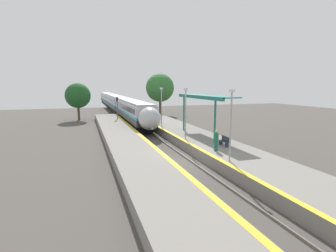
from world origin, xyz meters
TOP-DOWN VIEW (x-y plane):
  - ground_plane at (0.00, 0.00)m, footprint 120.00×120.00m
  - rail_left at (-0.72, 0.00)m, footprint 0.08×90.00m
  - rail_right at (0.72, 0.00)m, footprint 0.08×90.00m
  - train at (0.00, 45.47)m, footprint 2.88×71.80m
  - platform_right at (4.15, 0.00)m, footprint 5.09×64.00m
  - platform_left at (-3.67, 0.00)m, footprint 4.14×64.00m
  - platform_bench at (4.45, 0.70)m, footprint 0.44×1.46m
  - person_waiting at (2.80, -0.69)m, footprint 0.36×0.24m
  - railway_signal at (-2.42, 23.81)m, footprint 0.28×0.28m
  - lamppost_near at (2.27, -3.77)m, footprint 0.36×0.20m
  - lamppost_mid at (2.27, 5.00)m, footprint 0.36×0.20m
  - lamppost_far at (2.27, 13.77)m, footprint 0.36×0.20m
  - station_canopy at (4.66, 6.06)m, footprint 2.02×11.11m
  - background_tree_left at (-8.67, 31.44)m, footprint 4.62×4.62m
  - background_tree_right at (8.36, 35.51)m, footprint 6.17×6.17m

SIDE VIEW (x-z plane):
  - ground_plane at x=0.00m, z-range 0.00..0.00m
  - rail_left at x=-0.72m, z-range 0.00..0.15m
  - rail_right at x=0.72m, z-range 0.00..0.15m
  - platform_right at x=4.15m, z-range 0.00..0.94m
  - platform_left at x=-3.67m, z-range 0.00..0.94m
  - platform_bench at x=4.45m, z-range 0.95..1.84m
  - person_waiting at x=2.80m, z-range 0.98..2.78m
  - train at x=0.00m, z-range 0.29..4.29m
  - railway_signal at x=-2.42m, z-range 0.50..5.05m
  - lamppost_near at x=2.27m, z-range 1.32..6.57m
  - lamppost_mid at x=2.27m, z-range 1.32..6.57m
  - lamppost_far at x=2.27m, z-range 1.32..6.57m
  - background_tree_left at x=-8.67m, z-range 1.13..8.05m
  - station_canopy at x=4.66m, z-range 2.85..7.32m
  - background_tree_right at x=8.36m, z-range 1.44..10.52m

